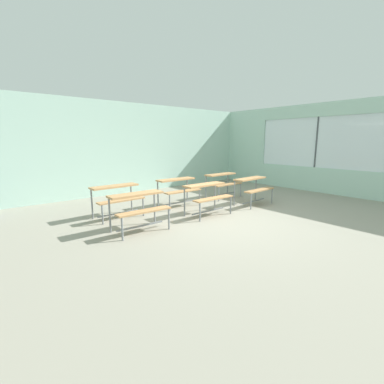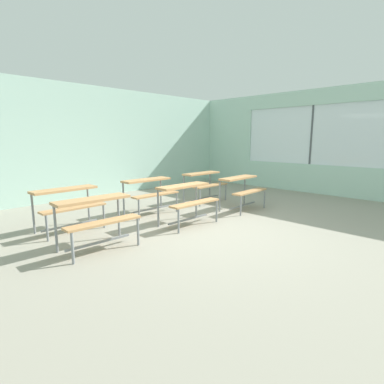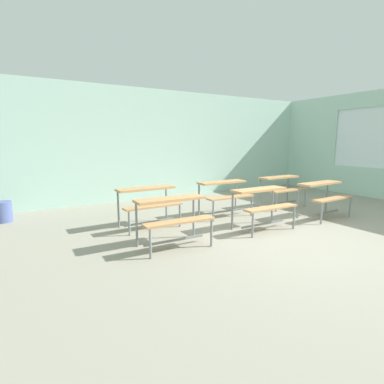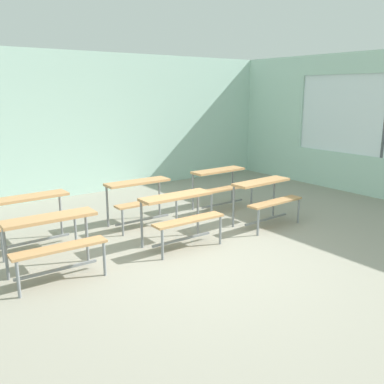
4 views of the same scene
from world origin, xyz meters
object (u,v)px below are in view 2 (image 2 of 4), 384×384
(desk_bench_r1c2, at_px, (205,180))
(desk_bench_r0c1, at_px, (187,195))
(desk_bench_r1c1, at_px, (150,188))
(desk_bench_r0c2, at_px, (242,185))
(desk_bench_r1c0, at_px, (68,199))
(desk_bench_r0c0, at_px, (96,211))

(desk_bench_r1c2, bearing_deg, desk_bench_r0c1, -147.23)
(desk_bench_r0c1, height_order, desk_bench_r1c1, same)
(desk_bench_r0c2, relative_size, desk_bench_r1c0, 1.01)
(desk_bench_r0c0, xyz_separation_m, desk_bench_r1c2, (3.58, 1.16, 0.00))
(desk_bench_r1c2, bearing_deg, desk_bench_r1c0, 178.94)
(desk_bench_r0c0, xyz_separation_m, desk_bench_r1c0, (0.08, 1.17, 0.00))
(desk_bench_r1c0, xyz_separation_m, desk_bench_r1c2, (3.50, -0.01, 0.00))
(desk_bench_r0c1, bearing_deg, desk_bench_r1c1, 89.54)
(desk_bench_r0c0, height_order, desk_bench_r1c1, same)
(desk_bench_r1c1, height_order, desk_bench_r1c2, same)
(desk_bench_r0c0, xyz_separation_m, desk_bench_r0c1, (1.83, -0.01, 0.00))
(desk_bench_r0c0, height_order, desk_bench_r0c1, same)
(desk_bench_r1c0, bearing_deg, desk_bench_r1c2, -1.94)
(desk_bench_r0c0, bearing_deg, desk_bench_r1c1, 33.12)
(desk_bench_r0c0, xyz_separation_m, desk_bench_r1c1, (1.84, 1.15, 0.00))
(desk_bench_r1c0, bearing_deg, desk_bench_r0c1, -35.80)
(desk_bench_r0c2, height_order, desk_bench_r1c2, same)
(desk_bench_r0c0, bearing_deg, desk_bench_r0c1, 0.59)
(desk_bench_r0c1, xyz_separation_m, desk_bench_r1c2, (1.76, 1.17, 0.00))
(desk_bench_r0c2, xyz_separation_m, desk_bench_r1c1, (-1.69, 1.20, 0.00))
(desk_bench_r0c2, bearing_deg, desk_bench_r0c0, 176.66)
(desk_bench_r0c1, distance_m, desk_bench_r1c1, 1.17)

